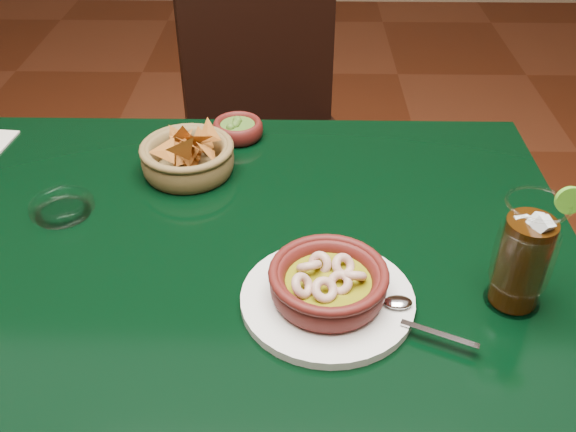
{
  "coord_description": "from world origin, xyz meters",
  "views": [
    {
      "loc": [
        0.15,
        -0.8,
        1.38
      ],
      "look_at": [
        0.14,
        -0.02,
        0.81
      ],
      "focal_mm": 40.0,
      "sensor_mm": 36.0,
      "label": 1
    }
  ],
  "objects_px": {
    "dining_table": "(205,284)",
    "cola_drink": "(524,255)",
    "dining_chair": "(276,140)",
    "shrimp_plate": "(328,287)",
    "chip_basket": "(188,157)"
  },
  "relations": [
    {
      "from": "chip_basket",
      "to": "dining_table",
      "type": "bearing_deg",
      "value": -76.89
    },
    {
      "from": "cola_drink",
      "to": "dining_chair",
      "type": "bearing_deg",
      "value": 113.41
    },
    {
      "from": "shrimp_plate",
      "to": "cola_drink",
      "type": "height_order",
      "value": "cola_drink"
    },
    {
      "from": "dining_table",
      "to": "cola_drink",
      "type": "distance_m",
      "value": 0.51
    },
    {
      "from": "dining_chair",
      "to": "cola_drink",
      "type": "relative_size",
      "value": 5.0
    },
    {
      "from": "shrimp_plate",
      "to": "chip_basket",
      "type": "distance_m",
      "value": 0.42
    },
    {
      "from": "dining_table",
      "to": "shrimp_plate",
      "type": "bearing_deg",
      "value": -35.86
    },
    {
      "from": "shrimp_plate",
      "to": "cola_drink",
      "type": "xyz_separation_m",
      "value": [
        0.26,
        0.01,
        0.05
      ]
    },
    {
      "from": "dining_chair",
      "to": "chip_basket",
      "type": "relative_size",
      "value": 4.76
    },
    {
      "from": "dining_table",
      "to": "dining_chair",
      "type": "bearing_deg",
      "value": 82.51
    },
    {
      "from": "dining_chair",
      "to": "shrimp_plate",
      "type": "relative_size",
      "value": 3.06
    },
    {
      "from": "dining_table",
      "to": "chip_basket",
      "type": "distance_m",
      "value": 0.24
    },
    {
      "from": "dining_table",
      "to": "shrimp_plate",
      "type": "relative_size",
      "value": 3.83
    },
    {
      "from": "dining_chair",
      "to": "dining_table",
      "type": "bearing_deg",
      "value": -97.49
    },
    {
      "from": "chip_basket",
      "to": "cola_drink",
      "type": "height_order",
      "value": "cola_drink"
    }
  ]
}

